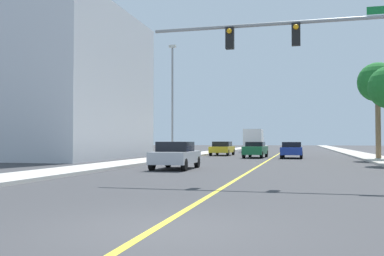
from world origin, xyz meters
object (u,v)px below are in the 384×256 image
at_px(car_yellow, 222,148).
at_px(delivery_truck, 254,140).
at_px(car_silver, 176,155).
at_px(palm_far, 378,83).
at_px(car_green, 255,149).
at_px(traffic_signal_mast, 348,51).
at_px(street_lamp, 172,96).
at_px(car_blue, 292,150).

distance_m(car_yellow, delivery_truck, 16.06).
bearing_deg(car_silver, car_yellow, 92.83).
xyz_separation_m(palm_far, delivery_truck, (-12.20, 23.62, -4.43)).
bearing_deg(car_green, palm_far, -10.52).
bearing_deg(car_silver, palm_far, 48.11).
relative_size(palm_far, car_silver, 1.87).
bearing_deg(traffic_signal_mast, street_lamp, 124.68).
bearing_deg(car_silver, car_blue, 69.98).
xyz_separation_m(street_lamp, car_green, (6.13, 5.44, -4.41)).
bearing_deg(street_lamp, car_green, 41.58).
relative_size(traffic_signal_mast, delivery_truck, 1.34).
height_order(traffic_signal_mast, car_green, traffic_signal_mast).
distance_m(traffic_signal_mast, street_lamp, 20.62).
bearing_deg(car_silver, delivery_truck, 88.87).
xyz_separation_m(street_lamp, car_silver, (3.53, -11.13, -4.40)).
relative_size(street_lamp, car_yellow, 1.99).
bearing_deg(car_green, traffic_signal_mast, -73.25).
height_order(street_lamp, delivery_truck, street_lamp).
bearing_deg(car_yellow, car_silver, 93.81).
xyz_separation_m(street_lamp, delivery_truck, (3.79, 26.74, -3.52)).
xyz_separation_m(traffic_signal_mast, car_green, (-5.61, 22.39, -4.04)).
bearing_deg(traffic_signal_mast, car_blue, 96.22).
distance_m(palm_far, delivery_truck, 26.95).
bearing_deg(car_blue, delivery_truck, 105.19).
relative_size(traffic_signal_mast, car_silver, 2.67).
distance_m(street_lamp, car_blue, 11.61).
relative_size(traffic_signal_mast, street_lamp, 1.18).
xyz_separation_m(street_lamp, car_yellow, (2.16, 10.79, -4.41)).
relative_size(palm_far, car_green, 1.65).
height_order(palm_far, delivery_truck, palm_far).
bearing_deg(delivery_truck, street_lamp, -100.12).
height_order(car_yellow, delivery_truck, delivery_truck).
xyz_separation_m(car_silver, delivery_truck, (0.25, 37.87, 0.89)).
bearing_deg(car_green, street_lamp, -135.72).
distance_m(street_lamp, car_silver, 12.48).
height_order(palm_far, car_silver, palm_far).
bearing_deg(car_silver, street_lamp, 106.86).
distance_m(traffic_signal_mast, car_yellow, 29.63).
xyz_separation_m(traffic_signal_mast, street_lamp, (-11.73, 16.96, 0.38)).
relative_size(car_blue, car_green, 0.94).
distance_m(street_lamp, delivery_truck, 27.24).
height_order(car_green, delivery_truck, delivery_truck).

